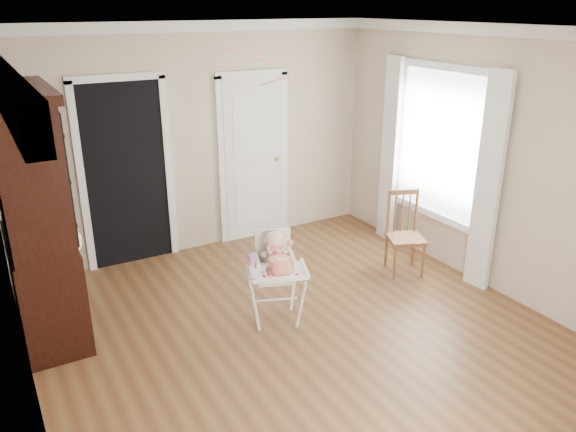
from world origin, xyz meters
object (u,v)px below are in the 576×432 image
sippy_cup (252,261)px  dining_chair (405,236)px  cake (280,265)px  high_chair (275,268)px  china_cabinet (35,218)px

sippy_cup → dining_chair: size_ratio=0.17×
sippy_cup → cake: bearing=-45.9°
high_chair → sippy_cup: (-0.24, -0.01, 0.14)m
china_cabinet → sippy_cup: bearing=-28.6°
high_chair → china_cabinet: size_ratio=0.40×
high_chair → dining_chair: 1.80m
sippy_cup → dining_chair: (2.03, 0.24, -0.27)m
high_chair → china_cabinet: bearing=175.2°
high_chair → sippy_cup: high_chair is taller
high_chair → dining_chair: size_ratio=0.98×
china_cabinet → dining_chair: china_cabinet is taller
china_cabinet → dining_chair: size_ratio=2.42×
high_chair → cake: 0.25m
high_chair → dining_chair: bearing=27.6°
sippy_cup → china_cabinet: (-1.65, 0.90, 0.43)m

